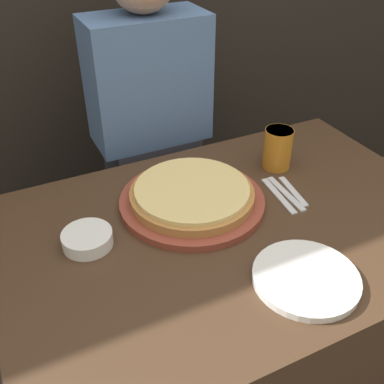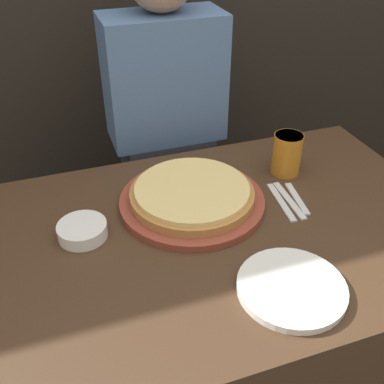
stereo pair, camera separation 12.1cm
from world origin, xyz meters
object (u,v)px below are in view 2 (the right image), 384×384
Objects in this scene: dinner_plate at (291,288)px; fork at (281,202)px; dinner_knife at (289,200)px; beer_glass at (287,152)px; pizza_on_board at (192,196)px; side_bowl at (82,230)px; spoon at (297,199)px; diner_person at (167,149)px.

dinner_plate reaches higher than fork.
fork is 1.00× the size of dinner_knife.
dinner_knife is at bearing -113.67° from beer_glass.
pizza_on_board reaches higher than fork.
dinner_plate is 1.93× the size of side_bowl.
dinner_knife and spoon have the same top height.
fork is at bearing 65.56° from dinner_plate.
beer_glass reaches higher than side_bowl.
side_bowl is at bearing 176.51° from spoon.
pizza_on_board is 0.47m from diner_person.
beer_glass is at bearing 75.46° from spoon.
dinner_plate is at bearing -114.44° from fork.
side_bowl is 0.09× the size of diner_person.
dinner_plate is 0.18× the size of diner_person.
dinner_knife is at bearing 61.67° from dinner_plate.
fork is at bearing -3.82° from side_bowl.
beer_glass is 0.53× the size of dinner_plate.
fork is 0.02m from dinner_knife.
beer_glass is 0.16m from spoon.
dinner_plate is 1.34× the size of dinner_knife.
spoon is at bearing -14.77° from pizza_on_board.
diner_person is at bearing 111.20° from dinner_knife.
dinner_plate is (-0.22, -0.44, -0.06)m from beer_glass.
dinner_plate is at bearing -39.42° from side_bowl.
pizza_on_board is 2.61× the size of spoon.
pizza_on_board is 0.27m from dinner_knife.
diner_person is at bearing 53.74° from side_bowl.
diner_person is at bearing 82.84° from pizza_on_board.
pizza_on_board is 0.30m from spoon.
fork is at bearing -17.73° from pizza_on_board.
fork is at bearing -71.21° from diner_person.
spoon is at bearing 0.00° from fork.
dinner_plate is 0.52m from side_bowl.
dinner_knife is 1.17× the size of spoon.
dinner_plate is 0.35m from spoon.
diner_person is (-0.23, 0.53, -0.08)m from spoon.
beer_glass is 1.02× the size of side_bowl.
beer_glass is 0.17m from dinner_knife.
diner_person reaches higher than beer_glass.
diner_person is (0.06, 0.45, -0.10)m from pizza_on_board.
fork is at bearing 180.00° from spoon.
dinner_knife is at bearing -68.80° from diner_person.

